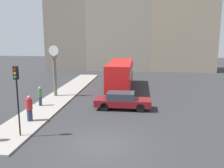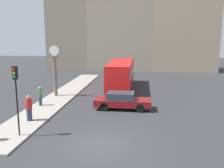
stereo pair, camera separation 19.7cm
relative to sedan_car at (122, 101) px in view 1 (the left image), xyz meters
The scene contains 9 objects.
ground_plane 7.10m from the sedan_car, 95.59° to the right, with size 120.00×120.00×0.00m, color #2D2D30.
sidewalk_corner 7.64m from the sedan_car, 146.91° to the left, with size 2.73×26.37×0.11m, color gray.
building_row 25.68m from the sedan_car, 90.57° to the left, with size 29.04×5.00×17.24m.
sedan_car is the anchor object (origin of this frame).
bus_distant 8.27m from the sedan_car, 95.64° to the left, with size 2.47×9.86×3.10m.
traffic_light_near 8.95m from the sedan_car, 130.48° to the right, with size 0.26×0.24×4.15m.
street_clock 7.99m from the sedan_car, 153.09° to the left, with size 1.07×0.42×4.99m.
pedestrian_green_hoodie 6.99m from the sedan_car, behind, with size 0.32×0.32×1.64m.
pedestrian_red_top 7.35m from the sedan_car, 147.30° to the right, with size 0.44×0.44×1.80m.
Camera 1 is at (2.11, -12.83, 5.92)m, focal length 40.00 mm.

